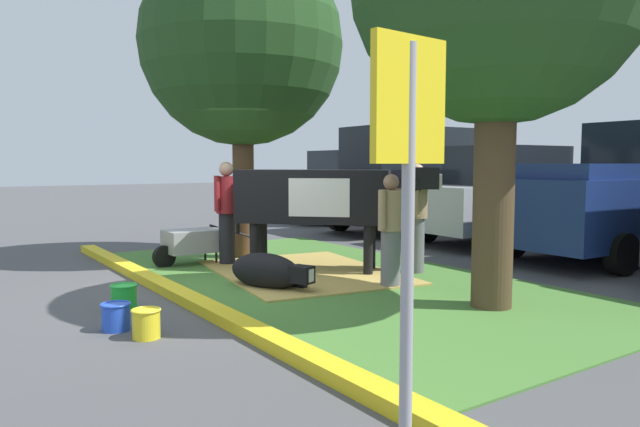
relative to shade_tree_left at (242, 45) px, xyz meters
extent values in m
plane|color=#4C4C4F|center=(2.01, -1.44, -3.67)|extent=(80.00, 80.00, 0.00)
cube|color=#477A33|center=(2.41, 0.18, -3.66)|extent=(8.39, 4.24, 0.02)
cube|color=yellow|center=(2.41, -2.09, -3.61)|extent=(9.59, 0.24, 0.12)
cube|color=tan|center=(1.82, 0.07, -3.65)|extent=(3.52, 2.85, 0.04)
cylinder|color=#4C3823|center=(0.00, 0.00, -2.43)|extent=(0.37, 0.37, 2.48)
sphere|color=#23471E|center=(0.00, 0.00, 0.02)|extent=(3.46, 3.46, 3.46)
cylinder|color=#4C3823|center=(4.82, 0.71, -2.38)|extent=(0.46, 0.46, 2.59)
cube|color=black|center=(1.79, 0.27, -2.51)|extent=(2.11, 2.14, 0.80)
cube|color=white|center=(1.89, 0.38, -2.51)|extent=(1.14, 1.15, 0.56)
cylinder|color=black|center=(2.72, 1.22, -2.41)|extent=(0.67, 0.68, 0.58)
cube|color=black|center=(2.94, 1.45, -2.23)|extent=(0.49, 0.50, 0.32)
cube|color=white|center=(3.08, 1.60, -2.27)|extent=(0.23, 0.23, 0.20)
cylinder|color=black|center=(2.21, 1.06, -3.29)|extent=(0.14, 0.14, 0.77)
cylinder|color=black|center=(2.57, 0.72, -3.29)|extent=(0.14, 0.14, 0.77)
cylinder|color=black|center=(1.01, -0.18, -3.29)|extent=(0.14, 0.14, 0.77)
cylinder|color=black|center=(1.36, -0.52, -3.29)|extent=(0.14, 0.14, 0.77)
cylinder|color=black|center=(0.95, -0.59, -2.76)|extent=(0.06, 0.06, 0.70)
ellipsoid|color=black|center=(2.44, -0.93, -3.43)|extent=(1.20, 0.85, 0.48)
cube|color=black|center=(3.00, -0.71, -3.41)|extent=(0.33, 0.29, 0.22)
cube|color=silver|center=(3.11, -0.67, -3.41)|extent=(0.09, 0.12, 0.16)
cylinder|color=black|center=(2.70, -0.63, -3.61)|extent=(0.36, 0.22, 0.10)
cylinder|color=black|center=(0.54, -0.58, -3.24)|extent=(0.26, 0.26, 0.86)
cylinder|color=maroon|center=(0.54, -0.58, -2.51)|extent=(0.34, 0.34, 0.59)
sphere|color=tan|center=(0.54, -0.58, -2.10)|extent=(0.23, 0.23, 0.23)
cylinder|color=maroon|center=(0.45, -0.37, -2.48)|extent=(0.09, 0.09, 0.56)
cylinder|color=maroon|center=(0.62, -0.78, -2.48)|extent=(0.09, 0.09, 0.56)
cylinder|color=slate|center=(2.75, 1.49, -3.25)|extent=(0.26, 0.26, 0.85)
cylinder|color=#9E7F5B|center=(2.75, 1.49, -2.54)|extent=(0.34, 0.34, 0.58)
sphere|color=tan|center=(2.75, 1.49, -2.13)|extent=(0.23, 0.23, 0.23)
cylinder|color=#9E7F5B|center=(2.91, 1.34, -2.51)|extent=(0.09, 0.09, 0.55)
cylinder|color=#9E7F5B|center=(2.59, 1.64, -2.51)|extent=(0.09, 0.09, 0.55)
cylinder|color=slate|center=(3.35, 0.46, -3.28)|extent=(0.26, 0.26, 0.78)
cylinder|color=#9E7F5B|center=(3.35, 0.46, -2.63)|extent=(0.34, 0.34, 0.53)
sphere|color=#8C664C|center=(3.35, 0.46, -2.25)|extent=(0.21, 0.21, 0.21)
cylinder|color=#9E7F5B|center=(3.42, 0.25, -2.60)|extent=(0.09, 0.09, 0.51)
cylinder|color=#9E7F5B|center=(3.28, 0.67, -2.60)|extent=(0.09, 0.09, 0.51)
cube|color=gray|center=(0.16, -1.00, -3.27)|extent=(0.61, 0.91, 0.36)
cylinder|color=black|center=(0.16, -1.50, -3.49)|extent=(0.10, 0.36, 0.36)
cylinder|color=black|center=(0.37, -0.70, -3.55)|extent=(0.04, 0.04, 0.24)
cylinder|color=black|center=(-0.07, -0.70, -3.55)|extent=(0.04, 0.04, 0.24)
cylinder|color=black|center=(0.37, -0.35, -3.15)|extent=(0.05, 0.53, 0.23)
cylinder|color=black|center=(-0.07, -0.35, -3.15)|extent=(0.05, 0.53, 0.23)
cylinder|color=#99999E|center=(7.27, -2.86, -2.58)|extent=(0.06, 0.06, 2.19)
cube|color=yellow|center=(7.27, -2.86, -1.73)|extent=(0.08, 0.44, 0.56)
cylinder|color=green|center=(2.49, -2.79, -3.54)|extent=(0.29, 0.29, 0.27)
torus|color=green|center=(2.49, -2.79, -3.40)|extent=(0.31, 0.31, 0.02)
cylinder|color=blue|center=(3.30, -3.11, -3.54)|extent=(0.27, 0.27, 0.26)
torus|color=blue|center=(3.30, -3.11, -3.41)|extent=(0.30, 0.30, 0.02)
cylinder|color=yellow|center=(3.74, -2.94, -3.54)|extent=(0.26, 0.26, 0.27)
torus|color=yellow|center=(3.74, -2.94, -3.40)|extent=(0.28, 0.28, 0.02)
cube|color=silver|center=(-4.34, 5.75, -2.90)|extent=(1.93, 4.45, 0.90)
cube|color=black|center=(-4.34, 5.75, -2.05)|extent=(1.65, 2.25, 0.80)
cylinder|color=black|center=(-5.19, 7.21, -3.35)|extent=(0.24, 0.65, 0.64)
cylinder|color=black|center=(-3.39, 7.16, -3.35)|extent=(0.24, 0.65, 0.64)
cylinder|color=black|center=(-5.28, 4.35, -3.35)|extent=(0.24, 0.65, 0.64)
cylinder|color=black|center=(-3.48, 4.30, -3.35)|extent=(0.24, 0.65, 0.64)
cube|color=black|center=(-1.45, 5.32, -2.75)|extent=(2.03, 4.65, 1.20)
cube|color=black|center=(-1.45, 5.32, -1.65)|extent=(1.76, 3.25, 1.00)
cylinder|color=black|center=(-2.35, 6.84, -3.35)|extent=(0.24, 0.65, 0.64)
cylinder|color=black|center=(-0.46, 6.79, -3.35)|extent=(0.24, 0.65, 0.64)
cylinder|color=black|center=(-2.44, 3.86, -3.35)|extent=(0.24, 0.65, 0.64)
cylinder|color=black|center=(-0.54, 3.80, -3.35)|extent=(0.24, 0.65, 0.64)
cube|color=silver|center=(1.21, 5.54, -2.90)|extent=(1.93, 4.45, 0.90)
cube|color=black|center=(1.21, 5.54, -2.05)|extent=(1.65, 2.25, 0.80)
cylinder|color=black|center=(0.35, 6.99, -3.35)|extent=(0.24, 0.65, 0.64)
cylinder|color=black|center=(2.15, 6.94, -3.35)|extent=(0.24, 0.65, 0.64)
cylinder|color=black|center=(0.27, 4.13, -3.35)|extent=(0.24, 0.65, 0.64)
cylinder|color=black|center=(2.06, 4.08, -3.35)|extent=(0.24, 0.65, 0.64)
cube|color=navy|center=(3.64, 5.70, -2.80)|extent=(2.16, 5.46, 1.10)
cube|color=navy|center=(3.60, 4.48, -2.13)|extent=(1.98, 2.75, 0.24)
cylinder|color=black|center=(2.69, 7.48, -3.35)|extent=(0.24, 0.65, 0.64)
cylinder|color=black|center=(2.59, 3.97, -3.35)|extent=(0.24, 0.65, 0.64)
cylinder|color=black|center=(4.59, 3.91, -3.35)|extent=(0.24, 0.65, 0.64)
camera|label=1|loc=(9.21, -4.67, -2.01)|focal=33.07mm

